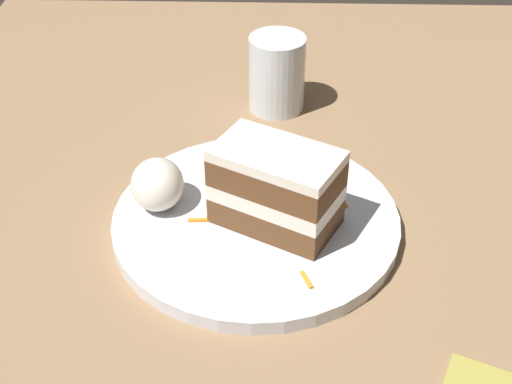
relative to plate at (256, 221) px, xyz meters
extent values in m
plane|color=black|center=(-0.02, -0.04, -0.04)|extent=(6.00, 6.00, 0.00)
cube|color=#846647|center=(-0.02, -0.04, -0.02)|extent=(1.24, 1.00, 0.03)
cylinder|color=silver|center=(0.00, 0.00, 0.00)|extent=(0.30, 0.30, 0.02)
cube|color=brown|center=(-0.01, -0.02, 0.02)|extent=(0.12, 0.14, 0.03)
cube|color=silver|center=(-0.01, -0.02, 0.05)|extent=(0.12, 0.14, 0.02)
cube|color=brown|center=(-0.01, -0.02, 0.07)|extent=(0.12, 0.14, 0.03)
cube|color=silver|center=(-0.01, -0.02, 0.09)|extent=(0.12, 0.14, 0.01)
ellipsoid|color=silver|center=(0.01, 0.10, 0.04)|extent=(0.06, 0.06, 0.05)
cylinder|color=orange|center=(0.10, -0.02, 0.01)|extent=(0.06, 0.06, 0.00)
cube|color=orange|center=(0.07, 0.01, 0.01)|extent=(0.01, 0.02, 0.00)
cube|color=orange|center=(-0.01, 0.06, 0.01)|extent=(0.01, 0.02, 0.00)
cube|color=orange|center=(0.03, -0.09, 0.01)|extent=(0.03, 0.02, 0.00)
cube|color=orange|center=(0.06, 0.03, 0.01)|extent=(0.02, 0.02, 0.00)
cube|color=orange|center=(-0.10, -0.05, 0.01)|extent=(0.02, 0.01, 0.00)
cube|color=orange|center=(0.06, -0.06, 0.01)|extent=(0.02, 0.02, 0.00)
cylinder|color=silver|center=(0.25, -0.02, 0.04)|extent=(0.07, 0.07, 0.10)
cylinder|color=silver|center=(0.25, -0.02, 0.01)|extent=(0.06, 0.06, 0.03)
camera|label=1|loc=(-0.58, -0.02, 0.48)|focal=50.00mm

